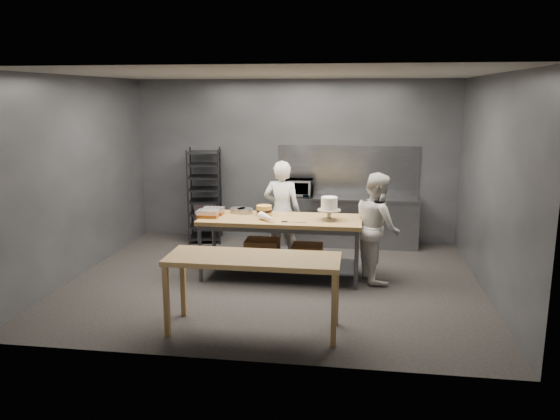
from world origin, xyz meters
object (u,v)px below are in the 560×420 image
(near_counter, at_px, (253,264))
(speed_rack, at_px, (205,196))
(chef_behind, at_px, (282,212))
(work_table, at_px, (281,240))
(layer_cake, at_px, (264,211))
(microwave, at_px, (298,187))
(frosted_cake_stand, at_px, (329,206))
(chef_right, at_px, (377,227))

(near_counter, relative_size, speed_rack, 1.14)
(speed_rack, bearing_deg, near_counter, -66.46)
(chef_behind, bearing_deg, work_table, 102.85)
(near_counter, height_order, layer_cake, layer_cake)
(chef_behind, height_order, layer_cake, chef_behind)
(microwave, bearing_deg, layer_cake, -99.19)
(work_table, height_order, near_counter, work_table)
(chef_behind, distance_m, frosted_cake_stand, 1.20)
(work_table, distance_m, near_counter, 1.97)
(speed_rack, relative_size, frosted_cake_stand, 5.10)
(frosted_cake_stand, relative_size, layer_cake, 1.49)
(chef_right, distance_m, microwave, 2.34)
(speed_rack, xyz_separation_m, frosted_cake_stand, (2.43, -1.92, 0.28))
(microwave, bearing_deg, frosted_cake_stand, -71.03)
(microwave, bearing_deg, work_table, -90.98)
(chef_behind, relative_size, layer_cake, 7.30)
(work_table, bearing_deg, frosted_cake_stand, -4.39)
(microwave, bearing_deg, chef_right, -53.29)
(speed_rack, bearing_deg, chef_behind, -34.08)
(near_counter, xyz_separation_m, chef_right, (1.47, 2.04, -0.00))
(near_counter, bearing_deg, layer_cake, 96.34)
(chef_behind, bearing_deg, frosted_cake_stand, 140.45)
(chef_behind, bearing_deg, microwave, -90.13)
(microwave, bearing_deg, chef_behind, -96.15)
(work_table, relative_size, near_counter, 1.20)
(chef_behind, distance_m, chef_right, 1.67)
(layer_cake, bearing_deg, chef_behind, 75.77)
(work_table, relative_size, chef_behind, 1.43)
(chef_behind, bearing_deg, layer_cake, 81.79)
(near_counter, bearing_deg, chef_right, 54.22)
(chef_right, bearing_deg, near_counter, 126.18)
(chef_right, height_order, microwave, chef_right)
(chef_behind, bearing_deg, speed_rack, -28.06)
(speed_rack, height_order, layer_cake, speed_rack)
(speed_rack, relative_size, microwave, 3.23)
(frosted_cake_stand, bearing_deg, speed_rack, 141.63)
(chef_right, bearing_deg, speed_rack, 42.23)
(work_table, bearing_deg, chef_behind, 96.83)
(near_counter, xyz_separation_m, layer_cake, (-0.23, 2.04, 0.19))
(chef_right, xyz_separation_m, microwave, (-1.39, 1.87, 0.24))
(speed_rack, distance_m, layer_cake, 2.29)
(near_counter, bearing_deg, microwave, 88.92)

